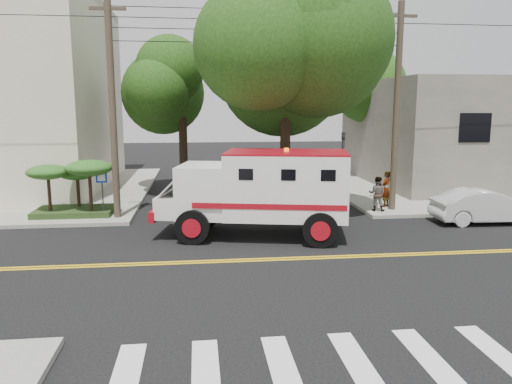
{
  "coord_description": "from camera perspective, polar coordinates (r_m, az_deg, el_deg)",
  "views": [
    {
      "loc": [
        -2.27,
        -14.7,
        4.72
      ],
      "look_at": [
        -0.17,
        3.05,
        1.6
      ],
      "focal_mm": 35.0,
      "sensor_mm": 36.0,
      "label": 1
    }
  ],
  "objects": [
    {
      "name": "sidewalk_ne",
      "position": [
        32.64,
        22.24,
        0.98
      ],
      "size": [
        17.0,
        17.0,
        0.15
      ],
      "primitive_type": "cube",
      "color": "gray",
      "rests_on": "ground"
    },
    {
      "name": "traffic_signal",
      "position": [
        21.33,
        9.86,
        3.04
      ],
      "size": [
        0.15,
        0.18,
        3.6
      ],
      "color": "#3F3F42",
      "rests_on": "ground"
    },
    {
      "name": "palm_planter",
      "position": [
        22.16,
        -20.15,
        1.32
      ],
      "size": [
        3.52,
        2.63,
        2.36
      ],
      "color": "#1E3314",
      "rests_on": "sidewalk_nw"
    },
    {
      "name": "tree_left",
      "position": [
        26.51,
        -7.78,
        12.0
      ],
      "size": [
        4.48,
        4.2,
        7.7
      ],
      "color": "black",
      "rests_on": "ground"
    },
    {
      "name": "building_right",
      "position": [
        33.53,
        24.43,
        6.34
      ],
      "size": [
        14.0,
        12.0,
        6.0
      ],
      "primitive_type": "cube",
      "color": "#615E53",
      "rests_on": "sidewalk_ne"
    },
    {
      "name": "utility_pole_right",
      "position": [
        22.59,
        15.76,
        8.98
      ],
      "size": [
        0.28,
        0.28,
        9.0
      ],
      "primitive_type": "cylinder",
      "color": "#382D23",
      "rests_on": "ground"
    },
    {
      "name": "pedestrian_b",
      "position": [
        22.4,
        13.67,
        -0.18
      ],
      "size": [
        0.92,
        0.85,
        1.51
      ],
      "primitive_type": "imported",
      "rotation": [
        0.0,
        0.0,
        2.66
      ],
      "color": "gray",
      "rests_on": "sidewalk_ne"
    },
    {
      "name": "accessibility_sign",
      "position": [
        21.5,
        -17.18,
        0.48
      ],
      "size": [
        0.45,
        0.1,
        2.02
      ],
      "color": "#3F3F42",
      "rests_on": "ground"
    },
    {
      "name": "parked_sedan",
      "position": [
        22.17,
        24.76,
        -1.48
      ],
      "size": [
        4.28,
        1.63,
        1.39
      ],
      "primitive_type": "imported",
      "rotation": [
        0.0,
        0.0,
        1.53
      ],
      "color": "silver",
      "rests_on": "ground"
    },
    {
      "name": "ground",
      "position": [
        15.61,
        1.96,
        -7.71
      ],
      "size": [
        100.0,
        100.0,
        0.0
      ],
      "primitive_type": "plane",
      "color": "black",
      "rests_on": "ground"
    },
    {
      "name": "tree_right",
      "position": [
        32.46,
        13.6,
        12.06
      ],
      "size": [
        4.8,
        4.5,
        8.2
      ],
      "color": "black",
      "rests_on": "ground"
    },
    {
      "name": "armored_truck",
      "position": [
        17.88,
        0.62,
        0.41
      ],
      "size": [
        7.19,
        3.87,
        3.11
      ],
      "rotation": [
        0.0,
        0.0,
        -0.21
      ],
      "color": "white",
      "rests_on": "ground"
    },
    {
      "name": "pedestrian_a",
      "position": [
        23.4,
        14.62,
        0.33
      ],
      "size": [
        0.7,
        0.68,
        1.62
      ],
      "primitive_type": "imported",
      "rotation": [
        0.0,
        0.0,
        3.86
      ],
      "color": "gray",
      "rests_on": "sidewalk_ne"
    },
    {
      "name": "tree_main",
      "position": [
        21.47,
        4.81,
        16.5
      ],
      "size": [
        6.08,
        5.7,
        9.85
      ],
      "color": "black",
      "rests_on": "ground"
    },
    {
      "name": "utility_pole_left",
      "position": [
        20.97,
        -16.07,
        8.92
      ],
      "size": [
        0.28,
        0.28,
        9.0
      ],
      "primitive_type": "cylinder",
      "color": "#382D23",
      "rests_on": "ground"
    }
  ]
}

